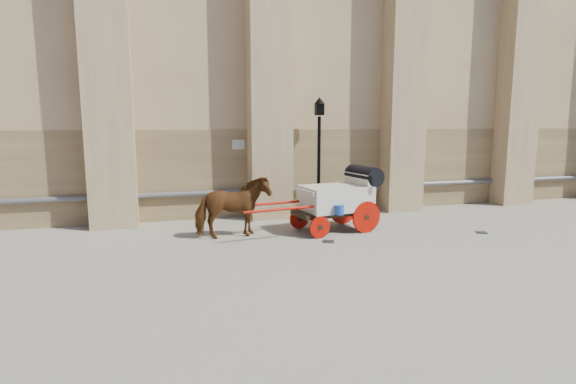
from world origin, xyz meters
name	(u,v)px	position (x,y,z in m)	size (l,w,h in m)	color
ground	(337,242)	(0.00, 0.00, 0.00)	(90.00, 90.00, 0.00)	gray
horse	(233,207)	(-2.66, 1.24, 0.87)	(0.94, 2.06, 1.74)	#5D3213
carriage	(340,196)	(0.60, 1.28, 1.03)	(4.50, 1.83, 1.92)	black
street_lamp	(319,154)	(0.69, 3.39, 2.18)	(0.38, 0.38, 4.08)	black
drain_grate_near	(328,241)	(-0.23, 0.05, 0.01)	(0.32, 0.32, 0.01)	black
drain_grate_far	(481,233)	(4.51, -0.25, 0.01)	(0.32, 0.32, 0.01)	black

